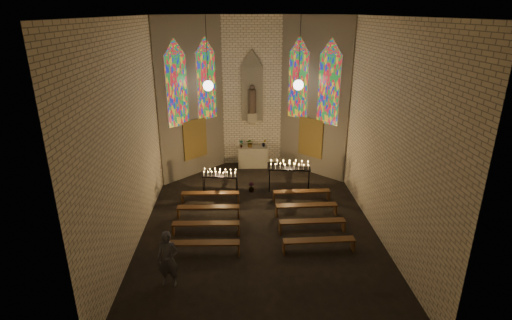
# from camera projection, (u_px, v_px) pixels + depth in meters

# --- Properties ---
(floor) EXTENTS (12.00, 12.00, 0.00)m
(floor) POSITION_uv_depth(u_px,v_px,m) (258.00, 222.00, 14.40)
(floor) COLOR black
(floor) RESTS_ON ground
(room) EXTENTS (8.22, 12.43, 7.00)m
(room) POSITION_uv_depth(u_px,v_px,m) (254.00, 100.00, 16.25)
(room) COLOR #F3E6CB
(room) RESTS_ON ground
(altar) EXTENTS (1.40, 0.60, 1.00)m
(altar) POSITION_uv_depth(u_px,v_px,m) (253.00, 157.00, 19.33)
(altar) COLOR #B5AF93
(altar) RESTS_ON ground
(flower_vase_left) EXTENTS (0.20, 0.13, 0.38)m
(flower_vase_left) POSITION_uv_depth(u_px,v_px,m) (241.00, 144.00, 19.03)
(flower_vase_left) COLOR #4C723F
(flower_vase_left) RESTS_ON altar
(flower_vase_center) EXTENTS (0.40, 0.35, 0.42)m
(flower_vase_center) POSITION_uv_depth(u_px,v_px,m) (250.00, 143.00, 19.08)
(flower_vase_center) COLOR #4C723F
(flower_vase_center) RESTS_ON altar
(flower_vase_right) EXTENTS (0.22, 0.19, 0.35)m
(flower_vase_right) POSITION_uv_depth(u_px,v_px,m) (264.00, 143.00, 19.18)
(flower_vase_right) COLOR #4C723F
(flower_vase_right) RESTS_ON altar
(aisle_flower_pot) EXTENTS (0.29, 0.29, 0.41)m
(aisle_flower_pot) POSITION_uv_depth(u_px,v_px,m) (251.00, 187.00, 16.72)
(aisle_flower_pot) COLOR #4C723F
(aisle_flower_pot) RESTS_ON ground
(votive_stand_left) EXTENTS (1.49, 0.54, 1.07)m
(votive_stand_left) POSITION_uv_depth(u_px,v_px,m) (220.00, 174.00, 16.19)
(votive_stand_left) COLOR black
(votive_stand_left) RESTS_ON ground
(votive_stand_right) EXTENTS (1.78, 0.60, 1.28)m
(votive_stand_right) POSITION_uv_depth(u_px,v_px,m) (289.00, 167.00, 16.49)
(votive_stand_right) COLOR black
(votive_stand_right) RESTS_ON ground
(pew_left_0) EXTENTS (2.27, 0.38, 0.43)m
(pew_left_0) POSITION_uv_depth(u_px,v_px,m) (210.00, 194.00, 15.72)
(pew_left_0) COLOR #543318
(pew_left_0) RESTS_ON ground
(pew_right_0) EXTENTS (2.27, 0.38, 0.43)m
(pew_right_0) POSITION_uv_depth(u_px,v_px,m) (301.00, 193.00, 15.87)
(pew_right_0) COLOR #543318
(pew_right_0) RESTS_ON ground
(pew_left_1) EXTENTS (2.27, 0.38, 0.43)m
(pew_left_1) POSITION_uv_depth(u_px,v_px,m) (208.00, 209.00, 14.60)
(pew_left_1) COLOR #543318
(pew_left_1) RESTS_ON ground
(pew_right_1) EXTENTS (2.27, 0.38, 0.43)m
(pew_right_1) POSITION_uv_depth(u_px,v_px,m) (306.00, 207.00, 14.75)
(pew_right_1) COLOR #543318
(pew_right_1) RESTS_ON ground
(pew_left_2) EXTENTS (2.27, 0.38, 0.43)m
(pew_left_2) POSITION_uv_depth(u_px,v_px,m) (206.00, 225.00, 13.48)
(pew_left_2) COLOR #543318
(pew_left_2) RESTS_ON ground
(pew_right_2) EXTENTS (2.27, 0.38, 0.43)m
(pew_right_2) POSITION_uv_depth(u_px,v_px,m) (312.00, 223.00, 13.63)
(pew_right_2) COLOR #543318
(pew_right_2) RESTS_ON ground
(pew_left_3) EXTENTS (2.27, 0.38, 0.43)m
(pew_left_3) POSITION_uv_depth(u_px,v_px,m) (203.00, 244.00, 12.35)
(pew_left_3) COLOR #543318
(pew_left_3) RESTS_ON ground
(pew_right_3) EXTENTS (2.27, 0.38, 0.43)m
(pew_right_3) POSITION_uv_depth(u_px,v_px,m) (319.00, 242.00, 12.50)
(pew_right_3) COLOR #543318
(pew_right_3) RESTS_ON ground
(visitor) EXTENTS (0.64, 0.46, 1.63)m
(visitor) POSITION_uv_depth(u_px,v_px,m) (168.00, 259.00, 10.83)
(visitor) COLOR #46474F
(visitor) RESTS_ON ground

